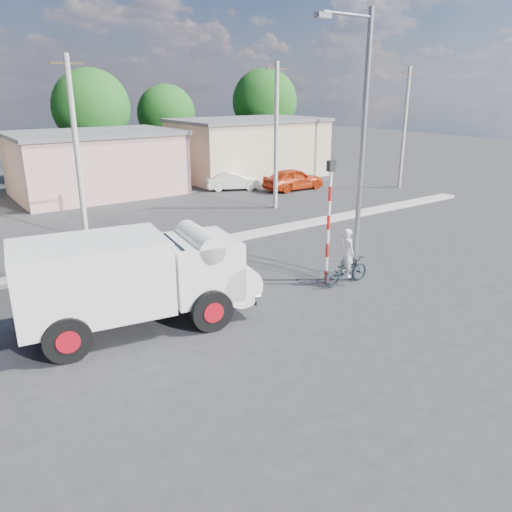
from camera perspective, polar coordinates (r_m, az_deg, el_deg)
ground_plane at (r=15.03m, az=2.90°, el=-7.51°), size 120.00×120.00×0.00m
median at (r=21.39m, az=-10.48°, el=0.51°), size 40.00×0.80×0.16m
truck at (r=14.56m, az=-13.21°, el=-2.33°), size 6.96×3.48×2.75m
bicycle at (r=17.91m, az=10.23°, el=-1.62°), size 1.95×0.78×1.01m
cyclist at (r=17.79m, az=10.30°, el=-0.53°), size 0.45×0.65×1.73m
car_cream at (r=34.47m, az=-2.61°, el=8.56°), size 3.87×2.68×1.21m
car_red at (r=34.52m, az=4.32°, el=8.77°), size 4.42×1.89×1.49m
traffic_pole at (r=17.21m, az=8.35°, el=4.93°), size 0.28×0.18×4.36m
streetlight at (r=17.28m, az=11.74°, el=12.77°), size 2.34×0.22×9.00m
building_row at (r=34.20m, az=-19.28°, el=10.07°), size 37.80×7.30×4.44m
tree_row at (r=40.88m, az=-18.78°, el=15.40°), size 43.62×7.43×8.42m
utility_poles at (r=25.51m, az=-8.23°, el=12.71°), size 35.40×0.24×8.00m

